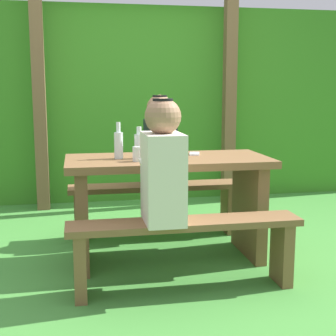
{
  "coord_description": "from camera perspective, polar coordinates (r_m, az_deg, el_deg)",
  "views": [
    {
      "loc": [
        -0.61,
        -3.25,
        1.22
      ],
      "look_at": [
        0.0,
        0.0,
        0.66
      ],
      "focal_mm": 51.69,
      "sensor_mm": 36.0,
      "label": 1
    }
  ],
  "objects": [
    {
      "name": "bench_near",
      "position": [
        2.91,
        2.02,
        -8.5
      ],
      "size": [
        1.4,
        0.24,
        0.44
      ],
      "color": "brown",
      "rests_on": "ground_plane"
    },
    {
      "name": "person_black_coat",
      "position": [
        3.88,
        -0.96,
        2.9
      ],
      "size": [
        0.25,
        0.35,
        0.72
      ],
      "color": "black",
      "rests_on": "bench_far"
    },
    {
      "name": "pergola_post_right",
      "position": [
        5.14,
        7.26,
        8.08
      ],
      "size": [
        0.12,
        0.12,
        2.18
      ],
      "primitive_type": "cube",
      "color": "brown",
      "rests_on": "ground_plane"
    },
    {
      "name": "bench_far",
      "position": [
        3.95,
        -1.48,
        -3.66
      ],
      "size": [
        1.4,
        0.24,
        0.44
      ],
      "color": "brown",
      "rests_on": "ground_plane"
    },
    {
      "name": "person_white_shirt",
      "position": [
        2.78,
        -0.62,
        0.27
      ],
      "size": [
        0.25,
        0.35,
        0.72
      ],
      "color": "silver",
      "rests_on": "bench_near"
    },
    {
      "name": "bottle_left",
      "position": [
        3.3,
        -5.85,
        2.83
      ],
      "size": [
        0.06,
        0.06,
        0.25
      ],
      "color": "silver",
      "rests_on": "picnic_table"
    },
    {
      "name": "pergola_post_left",
      "position": [
        4.91,
        -14.93,
        7.77
      ],
      "size": [
        0.12,
        0.12,
        2.18
      ],
      "primitive_type": "cube",
      "color": "brown",
      "rests_on": "ground_plane"
    },
    {
      "name": "ground_plane",
      "position": [
        3.52,
        -0.0,
        -10.63
      ],
      "size": [
        12.0,
        12.0,
        0.0
      ],
      "primitive_type": "plane",
      "color": "#418A37"
    },
    {
      "name": "picnic_table",
      "position": [
        3.38,
        -0.0,
        -2.68
      ],
      "size": [
        1.4,
        0.64,
        0.73
      ],
      "color": "brown",
      "rests_on": "ground_plane"
    },
    {
      "name": "drinking_glass",
      "position": [
        3.17,
        -3.57,
        1.66
      ],
      "size": [
        0.07,
        0.07,
        0.1
      ],
      "primitive_type": "cylinder",
      "color": "silver",
      "rests_on": "picnic_table"
    },
    {
      "name": "cell_phone",
      "position": [
        3.51,
        3.14,
        1.71
      ],
      "size": [
        0.1,
        0.15,
        0.01
      ],
      "primitive_type": "cube",
      "rotation": [
        0.0,
        0.0,
        -0.27
      ],
      "color": "silver",
      "rests_on": "picnic_table"
    },
    {
      "name": "hedge_backdrop",
      "position": [
        5.48,
        -4.29,
        7.53
      ],
      "size": [
        6.4,
        0.66,
        2.05
      ],
      "primitive_type": "cube",
      "color": "#397F22",
      "rests_on": "ground_plane"
    },
    {
      "name": "bottle_right",
      "position": [
        3.29,
        -3.43,
        2.7
      ],
      "size": [
        0.07,
        0.07,
        0.22
      ],
      "color": "silver",
      "rests_on": "picnic_table"
    }
  ]
}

